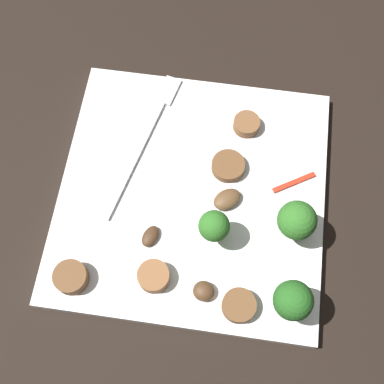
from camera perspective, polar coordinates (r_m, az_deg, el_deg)
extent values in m
plane|color=black|center=(0.52, 0.00, -0.54)|extent=(1.40, 1.40, 0.00)
cube|color=white|center=(0.52, 0.00, -0.27)|extent=(0.27, 0.27, 0.01)
cube|color=silver|center=(0.53, -6.49, 3.83)|extent=(0.14, 0.04, 0.00)
cube|color=silver|center=(0.56, -2.71, 11.50)|extent=(0.04, 0.03, 0.00)
cylinder|color=#296420|center=(0.47, 10.93, -12.58)|extent=(0.01, 0.01, 0.03)
sphere|color=#235B1E|center=(0.45, 11.50, -12.06)|extent=(0.04, 0.04, 0.04)
cylinder|color=#347525|center=(0.49, 11.41, -4.04)|extent=(0.01, 0.01, 0.03)
sphere|color=#2D6B23|center=(0.47, 11.92, -3.17)|extent=(0.04, 0.04, 0.04)
cylinder|color=#347525|center=(0.48, 2.44, -4.70)|extent=(0.01, 0.01, 0.03)
sphere|color=#2D6B23|center=(0.46, 2.55, -3.90)|extent=(0.03, 0.03, 0.03)
cylinder|color=brown|center=(0.49, -13.68, -9.47)|extent=(0.04, 0.04, 0.02)
cylinder|color=brown|center=(0.54, 6.25, 7.70)|extent=(0.04, 0.04, 0.01)
cylinder|color=brown|center=(0.52, 4.15, 2.98)|extent=(0.05, 0.05, 0.01)
cylinder|color=brown|center=(0.47, 5.38, -12.82)|extent=(0.04, 0.04, 0.01)
cylinder|color=brown|center=(0.48, -4.42, -9.60)|extent=(0.04, 0.04, 0.01)
ellipsoid|color=brown|center=(0.50, 4.02, -0.82)|extent=(0.03, 0.04, 0.01)
ellipsoid|color=#422B19|center=(0.49, -4.79, -5.06)|extent=(0.03, 0.02, 0.01)
ellipsoid|color=#4C331E|center=(0.47, 1.34, -11.26)|extent=(0.02, 0.02, 0.01)
cube|color=red|center=(0.52, 11.58, 1.08)|extent=(0.03, 0.04, 0.00)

